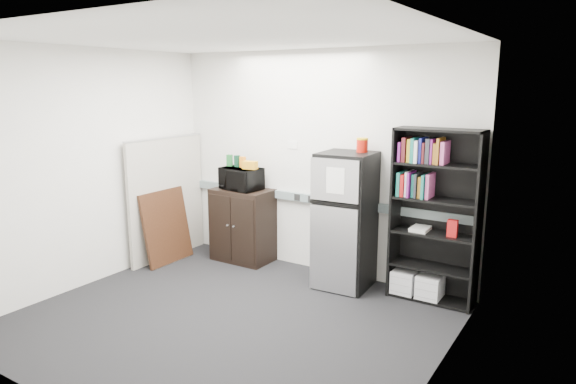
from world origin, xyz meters
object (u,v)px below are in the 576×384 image
object	(u,v)px
cabinet	(243,225)
microwave	(241,179)
cubicle_partition	(167,198)
bookshelf	(433,212)
refrigerator	(345,221)

from	to	relation	value
cabinet	microwave	distance (m)	0.62
cubicle_partition	microwave	xyz separation A→B (m)	(0.93, 0.40, 0.29)
bookshelf	cubicle_partition	xyz separation A→B (m)	(-3.41, -0.49, -0.16)
cabinet	microwave	xyz separation A→B (m)	(0.00, -0.02, 0.62)
microwave	refrigerator	world-z (taller)	refrigerator
bookshelf	cabinet	bearing A→B (deg)	-178.48
cubicle_partition	cabinet	world-z (taller)	cubicle_partition
bookshelf	cubicle_partition	distance (m)	3.45
cubicle_partition	refrigerator	bearing A→B (deg)	7.89
cubicle_partition	refrigerator	xyz separation A→B (m)	(2.46, 0.34, -0.04)
cabinet	refrigerator	size ratio (longest dim) A/B	0.62
microwave	bookshelf	bearing A→B (deg)	7.48
bookshelf	cabinet	distance (m)	2.53
cubicle_partition	cabinet	bearing A→B (deg)	24.31
cabinet	microwave	size ratio (longest dim) A/B	1.87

